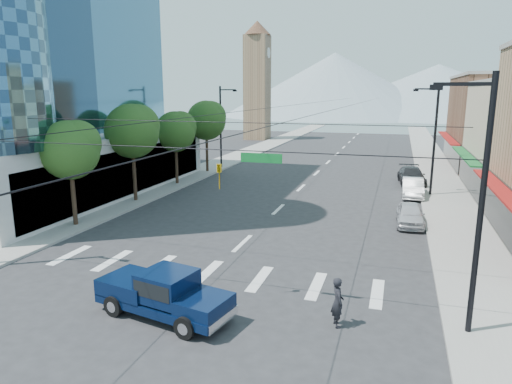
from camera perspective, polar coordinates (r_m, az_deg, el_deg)
ground at (r=20.70m, az=-7.25°, el=-11.51°), size 160.00×160.00×0.00m
sidewalk_left at (r=61.12m, az=-1.94°, el=4.59°), size 4.00×120.00×0.15m
sidewalk_right at (r=57.88m, az=21.15°, el=3.32°), size 4.00×120.00×0.15m
clock_tower at (r=82.90m, az=0.16°, el=13.96°), size 4.80×4.80×20.40m
mountain_left at (r=168.75m, az=9.79°, el=13.10°), size 80.00×80.00×22.00m
mountain_right at (r=177.55m, az=21.72°, el=11.73°), size 90.00×90.00×18.00m
tree_near at (r=30.28m, az=-22.00°, el=5.12°), size 3.65×3.64×6.71m
tree_midnear at (r=35.89m, az=-15.00°, el=7.56°), size 4.09×4.09×7.52m
tree_midfar at (r=42.00m, az=-9.85°, el=7.61°), size 3.65×3.64×6.71m
tree_far at (r=48.28m, az=-6.05°, el=9.04°), size 4.09×4.09×7.52m
signal_rig at (r=18.34m, az=-8.39°, el=0.59°), size 21.80×0.20×9.00m
lamp_pole_nw at (r=50.84m, az=-4.31°, el=8.50°), size 2.00×0.25×9.00m
lamp_pole_ne at (r=39.38m, az=21.27°, el=6.58°), size 2.00×0.25×9.00m
pickup_truck at (r=17.95m, az=-11.50°, el=-12.20°), size 5.69×2.97×1.84m
pedestrian at (r=17.20m, az=10.16°, el=-13.39°), size 0.68×0.80×1.86m
parked_car_near at (r=30.77m, az=18.71°, el=-2.67°), size 1.79×4.21×1.42m
parked_car_mid at (r=39.11m, az=19.02°, el=0.50°), size 1.65×4.62×1.52m
parked_car_far at (r=44.49m, az=18.87°, el=1.91°), size 2.71×5.58×1.56m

